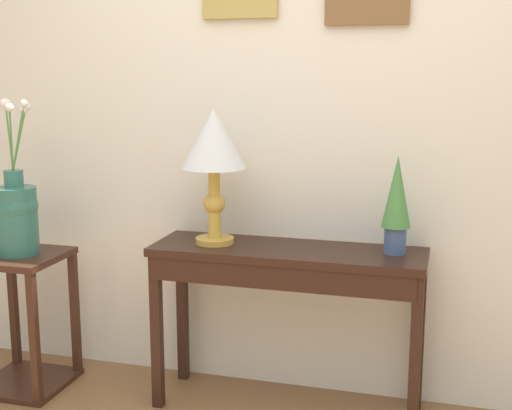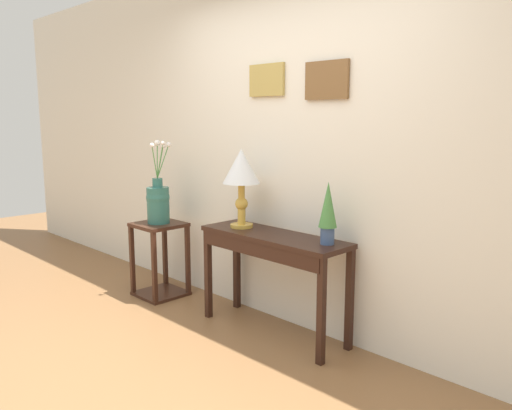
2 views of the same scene
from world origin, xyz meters
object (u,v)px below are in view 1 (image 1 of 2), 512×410
(potted_plant_on_console, at_px, (397,200))
(pedestal_stand_left, at_px, (23,321))
(console_table, at_px, (287,275))
(table_lamp, at_px, (214,147))
(flower_vase_tall, at_px, (16,211))

(potted_plant_on_console, height_order, pedestal_stand_left, potted_plant_on_console)
(console_table, relative_size, table_lamp, 1.99)
(potted_plant_on_console, bearing_deg, table_lamp, -177.27)
(table_lamp, bearing_deg, console_table, -3.86)
(console_table, bearing_deg, potted_plant_on_console, 7.63)
(console_table, distance_m, flower_vase_tall, 1.28)
(potted_plant_on_console, distance_m, pedestal_stand_left, 1.83)
(pedestal_stand_left, xyz_separation_m, flower_vase_tall, (0.00, 0.00, 0.53))
(potted_plant_on_console, bearing_deg, pedestal_stand_left, -174.49)
(potted_plant_on_console, xyz_separation_m, pedestal_stand_left, (-1.70, -0.16, -0.64))
(pedestal_stand_left, distance_m, flower_vase_tall, 0.53)
(table_lamp, xyz_separation_m, flower_vase_tall, (-0.92, -0.13, -0.31))
(table_lamp, bearing_deg, potted_plant_on_console, 2.73)
(console_table, height_order, potted_plant_on_console, potted_plant_on_console)
(pedestal_stand_left, bearing_deg, table_lamp, 7.86)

